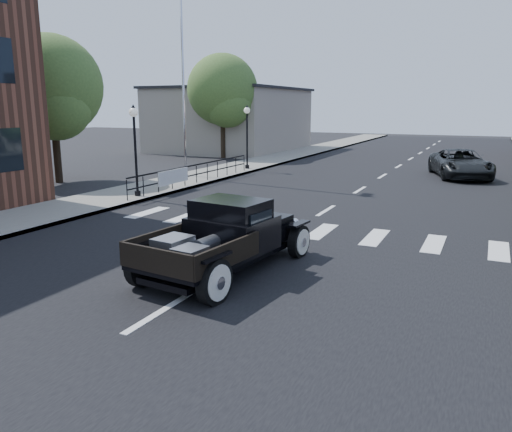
% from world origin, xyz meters
% --- Properties ---
extents(ground, '(120.00, 120.00, 0.00)m').
position_xyz_m(ground, '(0.00, 0.00, 0.00)').
color(ground, black).
rests_on(ground, ground).
extents(road, '(14.00, 80.00, 0.02)m').
position_xyz_m(road, '(0.00, 15.00, 0.01)').
color(road, black).
rests_on(road, ground).
extents(road_markings, '(12.00, 60.00, 0.06)m').
position_xyz_m(road_markings, '(0.00, 10.00, 0.00)').
color(road_markings, silver).
rests_on(road_markings, ground).
extents(sidewalk_left, '(3.00, 80.00, 0.15)m').
position_xyz_m(sidewalk_left, '(-8.50, 15.00, 0.07)').
color(sidewalk_left, gray).
rests_on(sidewalk_left, ground).
extents(low_building_left, '(10.00, 12.00, 5.00)m').
position_xyz_m(low_building_left, '(-15.00, 28.00, 2.50)').
color(low_building_left, gray).
rests_on(low_building_left, ground).
extents(railing, '(0.08, 10.00, 1.00)m').
position_xyz_m(railing, '(-7.30, 10.00, 0.65)').
color(railing, black).
rests_on(railing, sidewalk_left).
extents(banner, '(0.04, 2.20, 0.60)m').
position_xyz_m(banner, '(-7.22, 8.00, 0.45)').
color(banner, silver).
rests_on(banner, sidewalk_left).
extents(lamp_post_b, '(0.36, 0.36, 3.61)m').
position_xyz_m(lamp_post_b, '(-7.60, 6.00, 1.95)').
color(lamp_post_b, black).
rests_on(lamp_post_b, sidewalk_left).
extents(lamp_post_c, '(0.36, 0.36, 3.61)m').
position_xyz_m(lamp_post_c, '(-7.60, 16.00, 1.95)').
color(lamp_post_c, black).
rests_on(lamp_post_c, sidewalk_left).
extents(flagpole, '(0.12, 0.12, 12.73)m').
position_xyz_m(flagpole, '(-9.20, 12.00, 6.51)').
color(flagpole, silver).
rests_on(flagpole, sidewalk_left).
extents(big_tree_near, '(4.79, 4.79, 7.04)m').
position_xyz_m(big_tree_near, '(-14.00, 8.00, 3.52)').
color(big_tree_near, '#415E28').
rests_on(big_tree_near, ground).
extents(big_tree_far, '(5.00, 5.00, 7.35)m').
position_xyz_m(big_tree_far, '(-12.50, 22.00, 3.67)').
color(big_tree_far, '#415E28').
rests_on(big_tree_far, ground).
extents(hotrod_pickup, '(2.81, 5.07, 1.68)m').
position_xyz_m(hotrod_pickup, '(-0.03, -0.43, 0.84)').
color(hotrod_pickup, black).
rests_on(hotrod_pickup, ground).
extents(second_car, '(3.87, 5.76, 1.47)m').
position_xyz_m(second_car, '(3.76, 18.32, 0.73)').
color(second_car, black).
rests_on(second_car, ground).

